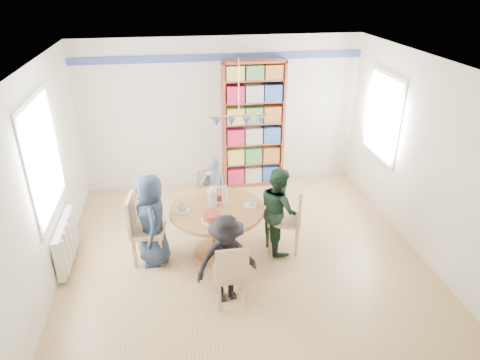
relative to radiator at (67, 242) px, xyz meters
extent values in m
plane|color=tan|center=(2.42, -0.30, -0.35)|extent=(5.00, 5.00, 0.00)
plane|color=white|center=(2.42, -0.30, 2.35)|extent=(5.00, 5.00, 0.00)
plane|color=white|center=(2.42, 2.20, 1.00)|extent=(5.00, 0.00, 5.00)
plane|color=white|center=(2.42, -2.80, 1.00)|extent=(5.00, 0.00, 5.00)
plane|color=white|center=(-0.08, -0.30, 1.00)|extent=(0.00, 5.00, 5.00)
plane|color=white|center=(4.92, -0.30, 1.00)|extent=(0.00, 5.00, 5.00)
cube|color=navy|center=(2.42, 2.18, 2.00)|extent=(5.00, 0.02, 0.12)
cube|color=white|center=(-0.07, 0.00, 1.25)|extent=(0.03, 1.32, 1.52)
cube|color=white|center=(-0.05, 0.00, 1.25)|extent=(0.01, 1.20, 1.40)
cube|color=white|center=(4.90, 1.00, 1.20)|extent=(0.03, 1.12, 1.42)
cube|color=white|center=(4.88, 1.00, 1.20)|extent=(0.01, 1.00, 1.30)
cylinder|color=gold|center=(2.42, 0.20, 1.98)|extent=(0.01, 0.01, 0.75)
cylinder|color=gold|center=(2.42, 0.20, 1.60)|extent=(0.80, 0.02, 0.02)
cone|color=#4150B8|center=(2.12, 0.20, 1.52)|extent=(0.11, 0.11, 0.10)
cone|color=#4150B8|center=(2.32, 0.20, 1.52)|extent=(0.11, 0.11, 0.10)
cone|color=#4150B8|center=(2.52, 0.20, 1.52)|extent=(0.11, 0.11, 0.10)
cone|color=#4150B8|center=(2.72, 0.20, 1.52)|extent=(0.11, 0.11, 0.10)
cube|color=silver|center=(0.00, 0.00, 0.00)|extent=(0.10, 1.00, 0.60)
cube|color=silver|center=(0.06, -0.40, 0.00)|extent=(0.02, 0.06, 0.56)
cube|color=silver|center=(0.06, -0.20, 0.00)|extent=(0.02, 0.06, 0.56)
cube|color=silver|center=(0.06, 0.00, 0.00)|extent=(0.02, 0.06, 0.56)
cube|color=silver|center=(0.06, 0.20, 0.00)|extent=(0.02, 0.06, 0.56)
cube|color=silver|center=(0.06, 0.40, 0.00)|extent=(0.02, 0.06, 0.56)
cylinder|color=brown|center=(2.06, -0.11, 0.37)|extent=(1.30, 1.30, 0.05)
cylinder|color=brown|center=(2.06, -0.11, 0.00)|extent=(0.16, 0.16, 0.70)
cylinder|color=brown|center=(2.06, -0.11, -0.33)|extent=(0.70, 0.70, 0.04)
cube|color=tan|center=(1.11, -0.09, 0.13)|extent=(0.49, 0.49, 0.05)
cube|color=tan|center=(0.91, -0.07, 0.39)|extent=(0.09, 0.45, 0.53)
cube|color=tan|center=(1.27, -0.29, -0.12)|extent=(0.05, 0.05, 0.45)
cube|color=tan|center=(1.31, 0.06, -0.12)|extent=(0.05, 0.05, 0.45)
cube|color=tan|center=(0.91, -0.25, -0.12)|extent=(0.05, 0.05, 0.45)
cube|color=tan|center=(0.95, 0.11, -0.12)|extent=(0.05, 0.05, 0.45)
cube|color=tan|center=(3.04, -0.11, 0.13)|extent=(0.57, 0.57, 0.05)
cube|color=tan|center=(3.23, -0.18, 0.40)|extent=(0.19, 0.44, 0.54)
cube|color=tan|center=(2.93, 0.12, -0.12)|extent=(0.05, 0.05, 0.46)
cube|color=tan|center=(2.81, -0.22, -0.12)|extent=(0.05, 0.05, 0.46)
cube|color=tan|center=(3.27, 0.00, -0.12)|extent=(0.05, 0.05, 0.46)
cube|color=tan|center=(3.15, -0.34, -0.12)|extent=(0.05, 0.05, 0.46)
cube|color=tan|center=(2.06, 0.80, 0.06)|extent=(0.45, 0.45, 0.05)
cube|color=tan|center=(2.03, 0.97, 0.29)|extent=(0.39, 0.11, 0.46)
cube|color=tan|center=(1.94, 0.62, -0.15)|extent=(0.04, 0.04, 0.39)
cube|color=tan|center=(2.25, 0.68, -0.15)|extent=(0.04, 0.04, 0.39)
cube|color=tan|center=(1.88, 0.92, -0.15)|extent=(0.04, 0.04, 0.39)
cube|color=tan|center=(2.19, 0.99, -0.15)|extent=(0.04, 0.04, 0.39)
cube|color=tan|center=(2.10, -1.10, 0.06)|extent=(0.40, 0.40, 0.05)
cube|color=tan|center=(2.11, -1.27, 0.29)|extent=(0.39, 0.05, 0.46)
cube|color=tan|center=(2.25, -0.94, -0.15)|extent=(0.04, 0.04, 0.40)
cube|color=tan|center=(1.94, -0.94, -0.15)|extent=(0.04, 0.04, 0.40)
cube|color=tan|center=(2.26, -1.25, -0.15)|extent=(0.04, 0.04, 0.40)
cube|color=tan|center=(1.95, -1.26, -0.15)|extent=(0.04, 0.04, 0.40)
imported|color=#1A273A|center=(1.18, -0.14, 0.31)|extent=(0.49, 0.69, 1.32)
imported|color=black|center=(2.93, -0.10, 0.29)|extent=(0.59, 0.70, 1.27)
imported|color=gray|center=(2.10, 0.75, 0.22)|extent=(0.49, 0.41, 1.15)
imported|color=black|center=(2.07, -1.06, 0.23)|extent=(0.83, 0.58, 1.17)
cube|color=brown|center=(2.44, 2.04, 0.81)|extent=(0.04, 0.33, 2.32)
cube|color=brown|center=(3.50, 2.04, 0.81)|extent=(0.04, 0.33, 2.32)
cube|color=brown|center=(2.97, 2.04, 1.95)|extent=(1.11, 0.33, 0.04)
cube|color=brown|center=(2.97, 2.04, -0.32)|extent=(1.11, 0.33, 0.07)
cube|color=brown|center=(2.97, 2.20, 0.81)|extent=(1.11, 0.02, 2.32)
cube|color=brown|center=(2.97, 2.04, 0.09)|extent=(1.04, 0.31, 0.03)
cube|color=brown|center=(2.97, 2.04, 0.48)|extent=(1.04, 0.31, 0.03)
cube|color=brown|center=(2.97, 2.04, 0.87)|extent=(1.04, 0.31, 0.03)
cube|color=brown|center=(2.97, 2.04, 1.25)|extent=(1.04, 0.31, 0.03)
cube|color=brown|center=(2.97, 2.04, 1.64)|extent=(1.04, 0.31, 0.03)
cube|color=#A6193E|center=(2.64, 2.02, -0.14)|extent=(0.31, 0.24, 0.29)
cube|color=beige|center=(2.97, 2.02, -0.14)|extent=(0.31, 0.24, 0.29)
cube|color=#294E98|center=(3.30, 2.02, -0.14)|extent=(0.31, 0.24, 0.29)
cube|color=#C2BD4D|center=(2.64, 2.02, 0.25)|extent=(0.31, 0.24, 0.29)
cube|color=#457440|center=(2.97, 2.02, 0.25)|extent=(0.31, 0.24, 0.29)
cube|color=#935528|center=(3.30, 2.02, 0.25)|extent=(0.31, 0.24, 0.29)
cube|color=#A6193E|center=(2.64, 2.02, 0.64)|extent=(0.31, 0.24, 0.29)
cube|color=beige|center=(2.97, 2.02, 0.64)|extent=(0.31, 0.24, 0.29)
cube|color=#294E98|center=(3.30, 2.02, 0.64)|extent=(0.31, 0.24, 0.29)
cube|color=#C2BD4D|center=(2.64, 2.02, 1.02)|extent=(0.31, 0.24, 0.29)
cube|color=#457440|center=(2.97, 2.02, 1.02)|extent=(0.31, 0.24, 0.29)
cube|color=#935528|center=(3.30, 2.02, 1.02)|extent=(0.31, 0.24, 0.29)
cube|color=#A6193E|center=(2.64, 2.02, 1.41)|extent=(0.31, 0.24, 0.29)
cube|color=beige|center=(2.97, 2.02, 1.41)|extent=(0.31, 0.24, 0.29)
cube|color=#294E98|center=(3.30, 2.02, 1.41)|extent=(0.31, 0.24, 0.29)
cube|color=#C2BD4D|center=(2.64, 2.02, 1.77)|extent=(0.31, 0.24, 0.24)
cube|color=#457440|center=(2.97, 2.02, 1.77)|extent=(0.31, 0.24, 0.24)
cube|color=#935528|center=(3.30, 2.02, 1.77)|extent=(0.31, 0.24, 0.24)
cylinder|color=white|center=(2.01, -0.03, 0.52)|extent=(0.12, 0.12, 0.24)
sphere|color=white|center=(2.01, -0.03, 0.64)|extent=(0.09, 0.09, 0.09)
cylinder|color=silver|center=(2.18, 0.01, 0.54)|extent=(0.07, 0.07, 0.27)
cylinder|color=#4150B8|center=(2.18, 0.01, 0.68)|extent=(0.03, 0.03, 0.03)
cylinder|color=white|center=(2.11, 0.16, 0.41)|extent=(0.29, 0.29, 0.01)
cylinder|color=brown|center=(2.11, 0.16, 0.46)|extent=(0.24, 0.24, 0.09)
cylinder|color=white|center=(1.96, -0.40, 0.41)|extent=(0.29, 0.29, 0.01)
cylinder|color=brown|center=(1.96, -0.40, 0.46)|extent=(0.24, 0.24, 0.09)
cylinder|color=white|center=(1.59, -0.11, 0.40)|extent=(0.20, 0.20, 0.01)
imported|color=white|center=(1.59, -0.11, 0.45)|extent=(0.12, 0.12, 0.09)
cylinder|color=white|center=(2.53, -0.11, 0.40)|extent=(0.20, 0.20, 0.01)
imported|color=white|center=(2.53, -0.11, 0.45)|extent=(0.10, 0.10, 0.09)
cylinder|color=white|center=(2.06, 0.36, 0.40)|extent=(0.20, 0.20, 0.01)
imported|color=white|center=(2.06, 0.36, 0.45)|extent=(0.12, 0.12, 0.09)
cylinder|color=white|center=(2.06, -0.58, 0.40)|extent=(0.20, 0.20, 0.01)
imported|color=white|center=(2.06, -0.58, 0.45)|extent=(0.10, 0.10, 0.09)
camera|label=1|loc=(1.57, -5.17, 3.34)|focal=32.00mm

